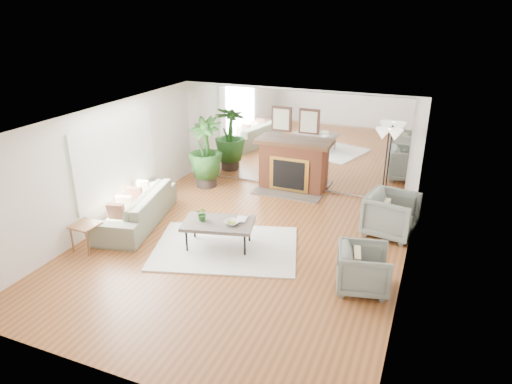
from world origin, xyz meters
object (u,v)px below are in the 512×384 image
at_px(potted_ficus, 205,150).
at_px(floor_lamp, 388,141).
at_px(coffee_table, 218,224).
at_px(side_table, 85,228).
at_px(sofa, 136,208).
at_px(armchair_back, 391,215).
at_px(fireplace, 292,165).
at_px(armchair_front, 363,269).

height_order(potted_ficus, floor_lamp, floor_lamp).
xyz_separation_m(coffee_table, side_table, (-2.27, -1.02, -0.04)).
distance_m(sofa, side_table, 1.32).
bearing_deg(armchair_back, side_table, 127.80).
bearing_deg(potted_ficus, coffee_table, -57.99).
bearing_deg(fireplace, sofa, -129.05).
bearing_deg(armchair_front, fireplace, 20.50).
distance_m(fireplace, side_table, 5.07).
height_order(coffee_table, floor_lamp, floor_lamp).
xyz_separation_m(coffee_table, floor_lamp, (2.62, 3.15, 1.08)).
bearing_deg(floor_lamp, armchair_back, -75.45).
relative_size(armchair_front, floor_lamp, 0.45).
height_order(sofa, floor_lamp, floor_lamp).
bearing_deg(floor_lamp, side_table, -139.53).
bearing_deg(potted_ficus, floor_lamp, 4.86).
relative_size(fireplace, armchair_front, 2.47).
bearing_deg(potted_ficus, armchair_back, -11.99).
relative_size(coffee_table, side_table, 2.77).
distance_m(armchair_front, side_table, 5.11).
distance_m(side_table, floor_lamp, 6.52).
bearing_deg(sofa, side_table, -21.02).
bearing_deg(side_table, fireplace, 58.61).
relative_size(fireplace, side_table, 3.86).
distance_m(fireplace, sofa, 3.90).
bearing_deg(side_table, coffee_table, 24.25).
xyz_separation_m(sofa, floor_lamp, (4.69, 2.86, 1.21)).
distance_m(sofa, floor_lamp, 5.63).
relative_size(coffee_table, armchair_back, 1.52).
relative_size(sofa, armchair_front, 2.92).
xyz_separation_m(sofa, armchair_front, (4.88, -0.66, 0.02)).
height_order(fireplace, side_table, fireplace).
distance_m(fireplace, potted_ficus, 2.19).
bearing_deg(armchair_back, armchair_front, -174.88).
height_order(side_table, floor_lamp, floor_lamp).
bearing_deg(side_table, armchair_front, 7.31).
bearing_deg(potted_ficus, fireplace, 14.10).
relative_size(fireplace, sofa, 0.85).
xyz_separation_m(fireplace, potted_ficus, (-2.11, -0.53, 0.29)).
relative_size(fireplace, floor_lamp, 1.12).
relative_size(armchair_back, potted_ficus, 0.54).
relative_size(armchair_back, floor_lamp, 0.53).
distance_m(fireplace, floor_lamp, 2.43).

